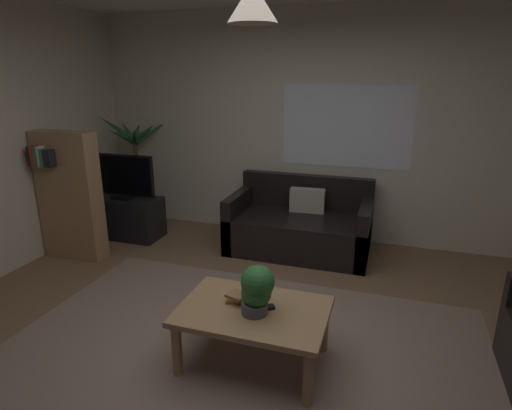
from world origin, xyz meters
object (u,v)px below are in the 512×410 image
Objects in this scene: book_on_table_1 at (237,298)px; tv_stand at (126,217)px; tv at (121,176)px; potted_plant_on_table at (257,289)px; book_on_table_2 at (237,295)px; potted_palm_corner at (137,173)px; couch_under_window at (300,227)px; pendant_lamp at (253,2)px; bookshelf_corner at (69,195)px; remote_on_table_0 at (263,308)px; coffee_table at (253,317)px; book_on_table_0 at (236,300)px.

book_on_table_1 is 2.80m from tv_stand.
potted_plant_on_table is at bearing -38.17° from tv.
potted_palm_corner is at bearing 135.19° from book_on_table_2.
tv_stand is (-2.17, -0.25, -0.02)m from couch_under_window.
pendant_lamp is (2.40, -2.29, 1.65)m from potted_palm_corner.
book_on_table_2 is at bearing -90.25° from couch_under_window.
book_on_table_2 is at bearing -39.37° from tv_stand.
bookshelf_corner reaches higher than couch_under_window.
couch_under_window reaches higher than remote_on_table_0.
book_on_table_2 is 0.15× the size of tv_stand.
coffee_table is 2.94m from tv_stand.
book_on_table_1 is 0.21m from remote_on_table_0.
potted_plant_on_table is at bearing -24.73° from bookshelf_corner.
couch_under_window is 4.60× the size of potted_plant_on_table.
pendant_lamp is (0.14, -0.05, 1.89)m from book_on_table_1.
tv_stand is 0.64× the size of bookshelf_corner.
tv_stand is at bearing 141.58° from pendant_lamp.
potted_plant_on_table is at bearing -25.50° from book_on_table_0.
remote_on_table_0 is at bearing -37.10° from tv.
tv_stand is 3.61m from pendant_lamp.
tv is (-2.30, 1.80, 0.42)m from coffee_table.
tv is at bearing 141.91° from coffee_table.
couch_under_window is at bearing 151.54° from remote_on_table_0.
book_on_table_0 is 0.98× the size of book_on_table_2.
couch_under_window is at bearing 89.75° from book_on_table_2.
couch_under_window is 1.13× the size of bookshelf_corner.
book_on_table_0 is 0.05m from book_on_table_2.
potted_palm_corner is at bearing 136.25° from coffee_table.
coffee_table is at bearing -18.43° from pendant_lamp.
tv is at bearing 140.93° from book_on_table_1.
tv is (-2.16, 1.75, 0.30)m from book_on_table_2.
potted_plant_on_table reaches higher than book_on_table_2.
book_on_table_1 is 0.14× the size of tv.
book_on_table_0 is 1.01× the size of book_on_table_1.
coffee_table is 7.93× the size of book_on_table_1.
tv is 0.59× the size of potted_palm_corner.
coffee_table is 0.18m from book_on_table_1.
book_on_table_0 is (-0.15, 0.05, 0.08)m from coffee_table.
book_on_table_2 reaches higher than book_on_table_0.
book_on_table_2 reaches higher than coffee_table.
bookshelf_corner is (-2.34, 1.08, 0.26)m from book_on_table_1.
couch_under_window is 1.05× the size of potted_palm_corner.
book_on_table_0 is 2.79m from tv.
potted_plant_on_table is at bearing -42.62° from coffee_table.
remote_on_table_0 is 0.35× the size of pendant_lamp.
book_on_table_0 is at bearing 154.50° from potted_plant_on_table.
potted_plant_on_table is at bearing -25.88° from book_on_table_2.
remote_on_table_0 is (0.21, -0.04, -0.04)m from book_on_table_2.
book_on_table_0 is at bearing -24.66° from bookshelf_corner.
tv reaches higher than potted_plant_on_table.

